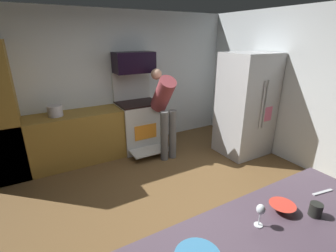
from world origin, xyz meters
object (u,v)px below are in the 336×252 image
at_px(oven_range, 139,124).
at_px(wine_glass_near, 261,211).
at_px(stock_pot, 55,111).
at_px(refrigerator, 246,105).
at_px(microwave, 134,62).
at_px(mixing_bowl_large, 282,208).
at_px(person_cook, 164,107).
at_px(mug_coffee, 316,210).

bearing_deg(oven_range, wine_glass_near, -98.83).
bearing_deg(stock_pot, refrigerator, -20.47).
bearing_deg(oven_range, microwave, 90.00).
bearing_deg(microwave, wine_glass_near, -98.59).
bearing_deg(refrigerator, mixing_bowl_large, -131.36).
relative_size(oven_range, wine_glass_near, 8.64).
bearing_deg(person_cook, stock_pot, 161.68).
bearing_deg(mixing_bowl_large, wine_glass_near, -176.11).
relative_size(wine_glass_near, mug_coffee, 1.71).
bearing_deg(mug_coffee, microwave, 88.67).
height_order(oven_range, microwave, microwave).
xyz_separation_m(refrigerator, stock_pot, (-3.13, 1.17, 0.05)).
xyz_separation_m(wine_glass_near, mug_coffee, (0.44, -0.13, -0.07)).
height_order(mixing_bowl_large, wine_glass_near, wine_glass_near).
bearing_deg(microwave, stock_pot, -176.85).
bearing_deg(mixing_bowl_large, person_cook, 79.24).
xyz_separation_m(refrigerator, person_cook, (-1.40, 0.59, 0.01)).
bearing_deg(refrigerator, person_cook, 156.93).
distance_m(person_cook, mug_coffee, 2.96).
bearing_deg(wine_glass_near, mixing_bowl_large, 3.89).
distance_m(microwave, wine_glass_near, 3.55).
bearing_deg(person_cook, wine_glass_near, -105.94).
bearing_deg(mug_coffee, stock_pot, 111.34).
bearing_deg(refrigerator, oven_range, 145.43).
xyz_separation_m(refrigerator, mug_coffee, (-1.76, -2.34, 0.01)).
bearing_deg(wine_glass_near, mug_coffee, -17.08).
bearing_deg(stock_pot, microwave, 3.15).
distance_m(refrigerator, mixing_bowl_large, 2.91).
height_order(oven_range, mug_coffee, oven_range).
xyz_separation_m(mixing_bowl_large, stock_pot, (-1.20, 3.35, 0.06)).
bearing_deg(person_cook, mixing_bowl_large, -100.76).
xyz_separation_m(oven_range, stock_pot, (-1.45, 0.01, 0.48)).
height_order(oven_range, refrigerator, refrigerator).
distance_m(oven_range, mixing_bowl_large, 3.38).
relative_size(oven_range, mug_coffee, 14.79).
relative_size(refrigerator, wine_glass_near, 10.85).
bearing_deg(oven_range, mixing_bowl_large, -94.29).
distance_m(oven_range, wine_glass_near, 3.44).
relative_size(microwave, stock_pot, 3.15).
xyz_separation_m(microwave, person_cook, (0.28, -0.65, -0.74)).
bearing_deg(wine_glass_near, stock_pot, 105.44).
xyz_separation_m(person_cook, mixing_bowl_large, (-0.53, -2.78, -0.02)).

